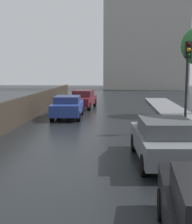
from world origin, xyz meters
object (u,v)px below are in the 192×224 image
object	(u,v)px
car_blue_far_ahead	(68,106)
traffic_light	(187,70)
car_grey_mid_road	(164,140)
car_maroon_behind_camera	(83,99)

from	to	relation	value
car_blue_far_ahead	traffic_light	size ratio (longest dim) A/B	0.99
traffic_light	car_blue_far_ahead	bearing A→B (deg)	144.57
car_grey_mid_road	car_maroon_behind_camera	distance (m)	14.96
car_maroon_behind_camera	car_grey_mid_road	bearing A→B (deg)	111.14
car_grey_mid_road	car_maroon_behind_camera	world-z (taller)	car_grey_mid_road
car_blue_far_ahead	car_maroon_behind_camera	bearing A→B (deg)	-97.07
car_grey_mid_road	car_maroon_behind_camera	bearing A→B (deg)	103.58
car_blue_far_ahead	traffic_light	distance (m)	8.15
car_grey_mid_road	car_blue_far_ahead	distance (m)	10.32
car_blue_far_ahead	car_grey_mid_road	bearing A→B (deg)	114.39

